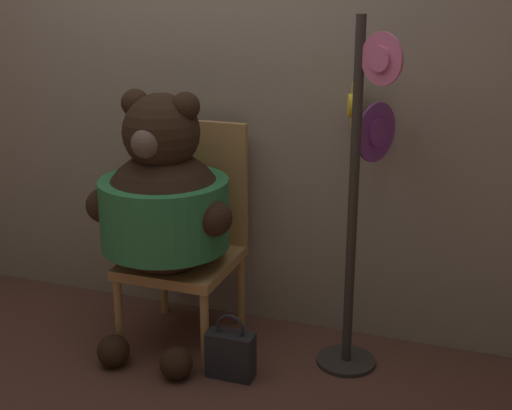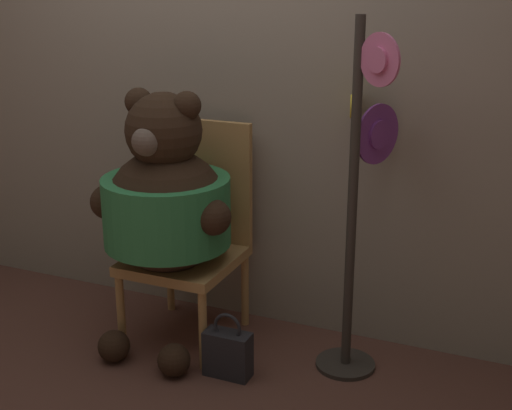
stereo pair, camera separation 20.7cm
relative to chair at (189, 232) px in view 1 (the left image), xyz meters
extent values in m
plane|color=brown|center=(0.06, -0.34, -0.54)|extent=(14.00, 14.00, 0.00)
cube|color=gray|center=(0.06, 0.30, 0.63)|extent=(8.00, 0.10, 2.35)
cylinder|color=#B2844C|center=(-0.22, -0.34, -0.34)|extent=(0.04, 0.04, 0.40)
cylinder|color=#B2844C|center=(0.22, -0.34, -0.34)|extent=(0.04, 0.04, 0.40)
cylinder|color=#B2844C|center=(-0.22, 0.13, -0.34)|extent=(0.04, 0.04, 0.40)
cylinder|color=#B2844C|center=(0.22, 0.13, -0.34)|extent=(0.04, 0.04, 0.40)
cube|color=#B2844C|center=(0.00, -0.10, -0.12)|extent=(0.51, 0.54, 0.05)
cube|color=#B2844C|center=(0.00, 0.15, 0.22)|extent=(0.51, 0.04, 0.63)
sphere|color=black|center=(-0.04, -0.18, 0.16)|extent=(0.59, 0.59, 0.59)
cylinder|color=#2D7F47|center=(-0.04, -0.18, 0.16)|extent=(0.61, 0.61, 0.33)
sphere|color=black|center=(-0.04, -0.18, 0.54)|extent=(0.36, 0.36, 0.36)
sphere|color=black|center=(-0.16, -0.18, 0.67)|extent=(0.13, 0.13, 0.13)
sphere|color=black|center=(0.09, -0.18, 0.67)|extent=(0.13, 0.13, 0.13)
sphere|color=brown|center=(-0.04, -0.34, 0.52)|extent=(0.13, 0.13, 0.13)
sphere|color=black|center=(-0.32, -0.26, 0.19)|extent=(0.17, 0.17, 0.17)
sphere|color=black|center=(0.24, -0.26, 0.19)|extent=(0.17, 0.17, 0.17)
sphere|color=black|center=(-0.20, -0.45, -0.46)|extent=(0.15, 0.15, 0.15)
sphere|color=black|center=(0.13, -0.45, -0.46)|extent=(0.15, 0.15, 0.15)
cylinder|color=#332D28|center=(0.83, -0.06, -0.53)|extent=(0.28, 0.28, 0.02)
cylinder|color=#332D28|center=(0.83, -0.06, 0.27)|extent=(0.04, 0.04, 1.61)
cylinder|color=yellow|center=(0.78, 0.13, 0.66)|extent=(0.07, 0.21, 0.22)
cylinder|color=yellow|center=(0.78, 0.13, 0.66)|extent=(0.08, 0.11, 0.10)
cylinder|color=#D16693|center=(0.93, -0.13, 0.90)|extent=(0.19, 0.12, 0.22)
cylinder|color=#D16693|center=(0.93, -0.13, 0.90)|extent=(0.11, 0.09, 0.10)
cylinder|color=#7A388E|center=(0.90, 0.07, 0.56)|extent=(0.13, 0.25, 0.27)
cylinder|color=#7A388E|center=(0.90, 0.07, 0.56)|extent=(0.09, 0.13, 0.13)
cube|color=#232328|center=(0.36, -0.36, -0.43)|extent=(0.22, 0.10, 0.22)
torus|color=#232328|center=(0.36, -0.36, -0.29)|extent=(0.14, 0.02, 0.14)
camera|label=1|loc=(1.42, -3.03, 1.24)|focal=50.00mm
camera|label=2|loc=(1.61, -2.96, 1.24)|focal=50.00mm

